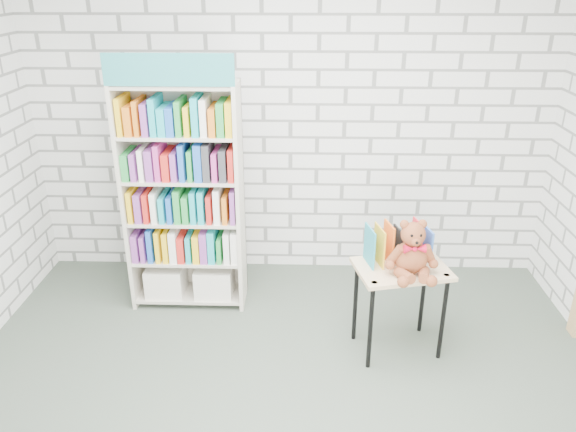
{
  "coord_description": "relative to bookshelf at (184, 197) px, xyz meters",
  "views": [
    {
      "loc": [
        0.13,
        -2.75,
        2.58
      ],
      "look_at": [
        0.01,
        0.95,
        0.96
      ],
      "focal_mm": 35.0,
      "sensor_mm": 36.0,
      "label": 1
    }
  ],
  "objects": [
    {
      "name": "bookshelf",
      "position": [
        0.0,
        0.0,
        0.0
      ],
      "size": [
        0.92,
        0.36,
        2.07
      ],
      "color": "beige",
      "rests_on": "ground"
    },
    {
      "name": "teddy_bear",
      "position": [
        1.68,
        -0.72,
        -0.1
      ],
      "size": [
        0.36,
        0.34,
        0.39
      ],
      "color": "brown",
      "rests_on": "display_table"
    },
    {
      "name": "table_books",
      "position": [
        1.62,
        -0.53,
        -0.13
      ],
      "size": [
        0.48,
        0.29,
        0.26
      ],
      "color": "teal",
      "rests_on": "display_table"
    },
    {
      "name": "ground",
      "position": [
        0.82,
        -1.36,
        -0.94
      ],
      "size": [
        4.5,
        4.5,
        0.0
      ],
      "primitive_type": "plane",
      "color": "#414C40",
      "rests_on": "ground"
    },
    {
      "name": "display_table",
      "position": [
        1.64,
        -0.63,
        -0.36
      ],
      "size": [
        0.72,
        0.57,
        0.68
      ],
      "color": "#D6AF80",
      "rests_on": "ground"
    },
    {
      "name": "room_shell",
      "position": [
        0.82,
        -1.36,
        0.84
      ],
      "size": [
        4.52,
        4.02,
        2.81
      ],
      "color": "silver",
      "rests_on": "ground"
    }
  ]
}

